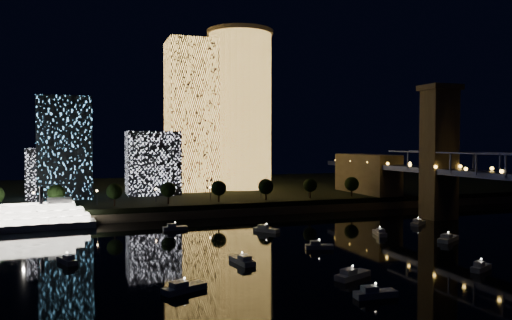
# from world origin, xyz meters

# --- Properties ---
(ground) EXTENTS (520.00, 520.00, 0.00)m
(ground) POSITION_xyz_m (0.00, 0.00, 0.00)
(ground) COLOR black
(ground) RESTS_ON ground
(far_bank) EXTENTS (420.00, 160.00, 5.00)m
(far_bank) POSITION_xyz_m (0.00, 160.00, 2.50)
(far_bank) COLOR black
(far_bank) RESTS_ON ground
(seawall) EXTENTS (420.00, 6.00, 3.00)m
(seawall) POSITION_xyz_m (0.00, 82.00, 1.50)
(seawall) COLOR #6B5E4C
(seawall) RESTS_ON ground
(tower_cylindrical) EXTENTS (34.00, 34.00, 80.95)m
(tower_cylindrical) POSITION_xyz_m (16.14, 142.93, 45.60)
(tower_cylindrical) COLOR #F7B64F
(tower_cylindrical) RESTS_ON far_bank
(tower_rectangular) EXTENTS (23.02, 23.02, 73.23)m
(tower_rectangular) POSITION_xyz_m (-10.54, 138.48, 41.62)
(tower_rectangular) COLOR #F7B64F
(tower_rectangular) RESTS_ON far_bank
(midrise_blocks) EXTENTS (94.31, 27.73, 42.66)m
(midrise_blocks) POSITION_xyz_m (-65.34, 124.84, 21.63)
(midrise_blocks) COLOR silver
(midrise_blocks) RESTS_ON far_bank
(riverboat) EXTENTS (48.84, 13.80, 14.52)m
(riverboat) POSITION_xyz_m (-81.76, 73.93, 3.72)
(riverboat) COLOR silver
(riverboat) RESTS_ON ground
(motorboats) EXTENTS (120.08, 85.61, 2.78)m
(motorboats) POSITION_xyz_m (-4.03, 14.14, 0.81)
(motorboats) COLOR silver
(motorboats) RESTS_ON ground
(esplanade_trees) EXTENTS (166.32, 6.64, 8.82)m
(esplanade_trees) POSITION_xyz_m (-32.12, 88.00, 10.47)
(esplanade_trees) COLOR black
(esplanade_trees) RESTS_ON far_bank
(street_lamps) EXTENTS (132.70, 0.70, 5.65)m
(street_lamps) POSITION_xyz_m (-34.00, 94.00, 9.02)
(street_lamps) COLOR black
(street_lamps) RESTS_ON far_bank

